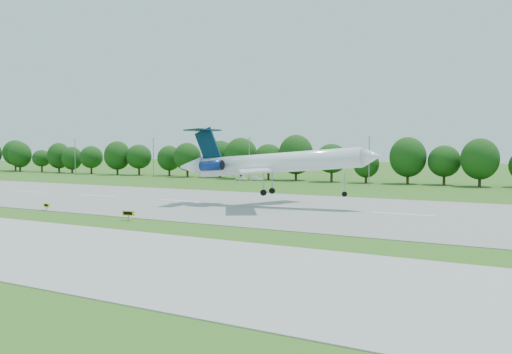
% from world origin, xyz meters
% --- Properties ---
extents(ground, '(600.00, 600.00, 0.00)m').
position_xyz_m(ground, '(0.00, 0.00, 0.00)').
color(ground, '#306119').
rests_on(ground, ground).
extents(runway, '(400.00, 45.00, 0.08)m').
position_xyz_m(runway, '(0.00, 25.00, 0.04)').
color(runway, gray).
rests_on(runway, ground).
extents(tree_line, '(288.40, 8.40, 10.40)m').
position_xyz_m(tree_line, '(0.00, 92.00, 6.19)').
color(tree_line, '#382314').
rests_on(tree_line, ground).
extents(light_poles, '(175.90, 0.25, 12.19)m').
position_xyz_m(light_poles, '(-2.50, 82.00, 6.34)').
color(light_poles, gray).
rests_on(light_poles, ground).
extents(airliner, '(34.17, 24.58, 11.00)m').
position_xyz_m(airliner, '(18.35, 24.74, 7.11)').
color(airliner, white).
rests_on(airliner, ground).
extents(taxi_sign_centre, '(1.57, 0.54, 1.10)m').
position_xyz_m(taxi_sign_centre, '(-7.71, 2.81, 0.81)').
color(taxi_sign_centre, gray).
rests_on(taxi_sign_centre, ground).
extents(taxi_sign_right, '(1.84, 0.43, 1.28)m').
position_xyz_m(taxi_sign_right, '(11.03, 0.47, 0.95)').
color(taxi_sign_right, gray).
rests_on(taxi_sign_right, ground).
extents(service_vehicle_a, '(3.92, 1.51, 1.27)m').
position_xyz_m(service_vehicle_a, '(-19.79, 85.21, 0.64)').
color(service_vehicle_a, silver).
rests_on(service_vehicle_a, ground).
extents(service_vehicle_b, '(3.68, 1.61, 1.23)m').
position_xyz_m(service_vehicle_b, '(-23.14, 83.11, 0.62)').
color(service_vehicle_b, white).
rests_on(service_vehicle_b, ground).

